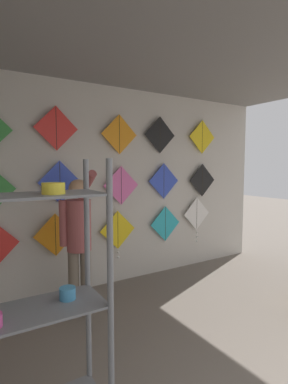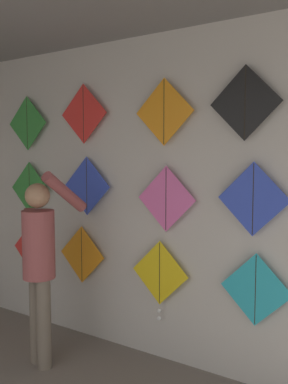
# 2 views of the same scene
# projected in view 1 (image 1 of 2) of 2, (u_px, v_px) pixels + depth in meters

# --- Properties ---
(back_panel) EXTENTS (5.51, 0.06, 2.80)m
(back_panel) POSITION_uv_depth(u_px,v_px,m) (113.00, 187.00, 4.30)
(back_panel) COLOR beige
(back_panel) RESTS_ON ground
(ceiling_slab) EXTENTS (5.51, 4.63, 0.04)m
(ceiling_slab) POSITION_uv_depth(u_px,v_px,m) (212.00, 33.00, 2.53)
(ceiling_slab) COLOR gray
(shopkeeper) EXTENTS (0.41, 0.53, 1.66)m
(shopkeeper) POSITION_uv_depth(u_px,v_px,m) (79.00, 235.00, 3.34)
(shopkeeper) COLOR #726656
(shopkeeper) RESTS_ON ground
(kite_1) EXTENTS (0.55, 0.01, 0.55)m
(kite_1) POSITION_uv_depth(u_px,v_px,m) (55.00, 235.00, 3.82)
(kite_1) COLOR orange
(kite_2) EXTENTS (0.55, 0.04, 0.69)m
(kite_2) POSITION_uv_depth(u_px,v_px,m) (118.00, 232.00, 4.30)
(kite_2) COLOR yellow
(kite_3) EXTENTS (0.55, 0.01, 0.55)m
(kite_3) POSITION_uv_depth(u_px,v_px,m) (165.00, 224.00, 4.73)
(kite_3) COLOR #28B2C6
(kite_4) EXTENTS (0.55, 0.04, 0.76)m
(kite_4) POSITION_uv_depth(u_px,v_px,m) (197.00, 216.00, 5.07)
(kite_4) COLOR white
(kite_6) EXTENTS (0.55, 0.01, 0.55)m
(kite_6) POSITION_uv_depth(u_px,v_px,m) (60.00, 182.00, 3.80)
(kite_6) COLOR blue
(kite_7) EXTENTS (0.55, 0.01, 0.55)m
(kite_7) POSITION_uv_depth(u_px,v_px,m) (121.00, 185.00, 4.27)
(kite_7) COLOR pink
(kite_8) EXTENTS (0.55, 0.01, 0.55)m
(kite_8) POSITION_uv_depth(u_px,v_px,m) (164.00, 181.00, 4.66)
(kite_8) COLOR blue
(kite_9) EXTENTS (0.55, 0.01, 0.55)m
(kite_9) POSITION_uv_depth(u_px,v_px,m) (202.00, 180.00, 5.08)
(kite_9) COLOR black
(kite_11) EXTENTS (0.55, 0.01, 0.55)m
(kite_11) POSITION_uv_depth(u_px,v_px,m) (56.00, 128.00, 3.73)
(kite_11) COLOR red
(kite_12) EXTENTS (0.55, 0.01, 0.55)m
(kite_12) POSITION_uv_depth(u_px,v_px,m) (119.00, 134.00, 4.19)
(kite_12) COLOR orange
(kite_13) EXTENTS (0.55, 0.01, 0.55)m
(kite_13) POSITION_uv_depth(u_px,v_px,m) (160.00, 135.00, 4.55)
(kite_13) COLOR black
(kite_14) EXTENTS (0.55, 0.01, 0.55)m
(kite_14) POSITION_uv_depth(u_px,v_px,m) (202.00, 137.00, 5.00)
(kite_14) COLOR yellow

